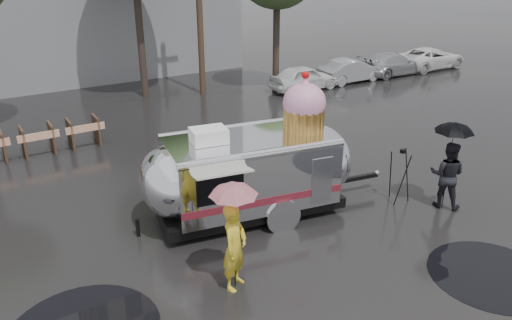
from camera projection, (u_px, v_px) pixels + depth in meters
ground at (371, 244)px, 11.66m from camera, size 120.00×120.00×0.00m
puddles at (281, 307)px, 9.62m from camera, size 10.51×5.50×0.01m
barricade_row at (38, 140)px, 16.57m from camera, size 4.30×0.80×1.00m
parked_cars at (377, 64)px, 26.48m from camera, size 13.20×1.90×1.50m
airstream_trailer at (252, 168)px, 12.52m from camera, size 6.81×3.02×3.71m
person_left at (235, 247)px, 9.87m from camera, size 0.80×0.75×1.86m
umbrella_pink at (234, 202)px, 9.47m from camera, size 1.16×1.16×2.34m
person_right at (447, 175)px, 13.06m from camera, size 0.88×1.00×1.83m
umbrella_black at (453, 137)px, 12.65m from camera, size 1.21×1.21×2.38m
tripod at (401, 171)px, 13.33m from camera, size 0.56×0.63×1.53m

